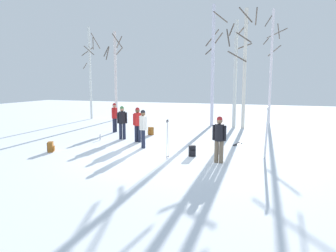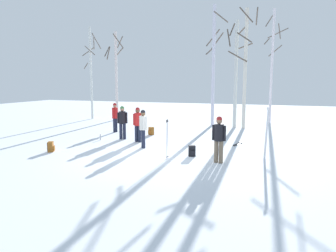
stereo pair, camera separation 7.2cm
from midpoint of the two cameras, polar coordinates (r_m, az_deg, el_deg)
name	(u,v)px [view 1 (the left image)]	position (r m, az deg, el deg)	size (l,w,h in m)	color
ground_plane	(154,156)	(12.53, -2.78, -5.55)	(60.00, 60.00, 0.00)	white
person_0	(219,136)	(11.50, 9.15, -1.89)	(0.52, 0.34, 1.72)	#72604C
person_1	(122,120)	(16.18, -8.49, 1.02)	(0.49, 0.34, 1.72)	#1E2338
person_2	(138,122)	(15.32, -5.69, 0.67)	(0.52, 0.34, 1.72)	#1E2338
person_3	(143,126)	(13.97, -4.71, -0.04)	(0.34, 0.47, 1.72)	#1E2338
person_4	(115,116)	(18.54, -9.83, 1.89)	(0.34, 0.52, 1.72)	#1E2338
ski_pair_planted_0	(267,133)	(12.66, 17.39, -1.20)	(0.14, 0.25, 1.99)	white
ski_pair_lying_0	(240,143)	(15.56, 12.91, -3.00)	(0.65, 1.75, 0.05)	black
ski_poles_0	(167,138)	(11.99, -0.28, -2.21)	(0.07, 0.24, 1.52)	#B2B2BC
backpack_0	(151,131)	(17.43, -3.28, -0.94)	(0.32, 0.34, 0.44)	#99591E
backpack_1	(51,147)	(14.13, -20.74, -3.61)	(0.34, 0.32, 0.44)	#99591E
backpack_2	(192,151)	(12.52, 4.27, -4.56)	(0.32, 0.34, 0.44)	black
water_bottle_0	(100,137)	(16.27, -12.40, -2.06)	(0.06, 0.06, 0.28)	silver
birch_tree_0	(90,71)	(25.57, -14.10, 9.63)	(1.34, 1.33, 7.13)	silver
birch_tree_1	(115,73)	(24.60, -9.68, 9.45)	(1.48, 1.42, 6.69)	silver
birch_tree_2	(213,64)	(21.25, 8.10, 11.10)	(1.49, 1.49, 7.89)	silver
birch_tree_3	(235,72)	(20.45, 12.05, 9.62)	(1.42, 1.46, 6.73)	silver
birch_tree_4	(245,67)	(20.22, 13.74, 10.47)	(1.40, 1.29, 7.36)	silver
birch_tree_5	(271,64)	(23.49, 18.24, 10.62)	(1.58, 1.49, 7.90)	silver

